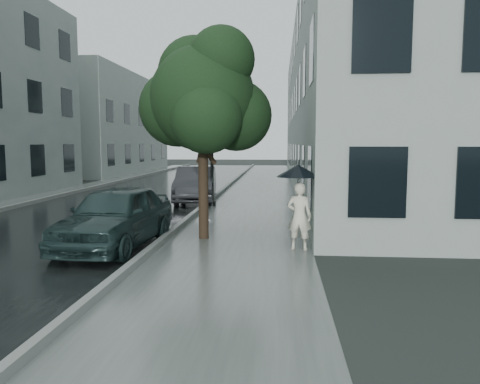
# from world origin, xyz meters

# --- Properties ---
(ground) EXTENTS (120.00, 120.00, 0.00)m
(ground) POSITION_xyz_m (0.00, 0.00, 0.00)
(ground) COLOR black
(ground) RESTS_ON ground
(sidewalk) EXTENTS (3.50, 60.00, 0.01)m
(sidewalk) POSITION_xyz_m (0.25, 12.00, 0.00)
(sidewalk) COLOR slate
(sidewalk) RESTS_ON ground
(kerb_near) EXTENTS (0.15, 60.00, 0.15)m
(kerb_near) POSITION_xyz_m (-1.57, 12.00, 0.07)
(kerb_near) COLOR slate
(kerb_near) RESTS_ON ground
(asphalt_road) EXTENTS (6.85, 60.00, 0.00)m
(asphalt_road) POSITION_xyz_m (-5.08, 12.00, 0.00)
(asphalt_road) COLOR black
(asphalt_road) RESTS_ON ground
(kerb_far) EXTENTS (0.15, 60.00, 0.15)m
(kerb_far) POSITION_xyz_m (-8.57, 12.00, 0.07)
(kerb_far) COLOR slate
(kerb_far) RESTS_ON ground
(sidewalk_far) EXTENTS (1.70, 60.00, 0.01)m
(sidewalk_far) POSITION_xyz_m (-9.50, 12.00, 0.00)
(sidewalk_far) COLOR #4C5451
(sidewalk_far) RESTS_ON ground
(building_near) EXTENTS (7.02, 36.00, 9.00)m
(building_near) POSITION_xyz_m (5.47, 19.50, 4.50)
(building_near) COLOR gray
(building_near) RESTS_ON ground
(building_far_b) EXTENTS (7.02, 18.00, 8.00)m
(building_far_b) POSITION_xyz_m (-13.77, 30.00, 4.00)
(building_far_b) COLOR gray
(building_far_b) RESTS_ON ground
(pedestrian) EXTENTS (0.63, 0.48, 1.54)m
(pedestrian) POSITION_xyz_m (1.70, 2.00, 0.78)
(pedestrian) COLOR silver
(pedestrian) RESTS_ON sidewalk
(umbrella) EXTENTS (1.32, 1.32, 1.06)m
(umbrella) POSITION_xyz_m (1.66, 2.01, 1.81)
(umbrella) COLOR black
(umbrella) RESTS_ON ground
(street_tree) EXTENTS (3.41, 3.10, 5.22)m
(street_tree) POSITION_xyz_m (-0.66, 3.20, 3.56)
(street_tree) COLOR #332619
(street_tree) RESTS_ON ground
(lamp_post) EXTENTS (0.85, 0.35, 4.77)m
(lamp_post) POSITION_xyz_m (-1.49, 9.23, 2.74)
(lamp_post) COLOR black
(lamp_post) RESTS_ON ground
(car_near) EXTENTS (2.01, 4.35, 1.44)m
(car_near) POSITION_xyz_m (-2.54, 1.97, 0.73)
(car_near) COLOR #1B2F2E
(car_near) RESTS_ON ground
(car_far) EXTENTS (1.96, 4.50, 1.44)m
(car_far) POSITION_xyz_m (-2.20, 10.54, 0.72)
(car_far) COLOR #25262A
(car_far) RESTS_ON ground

